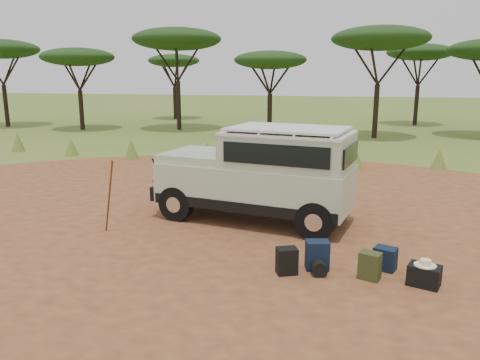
% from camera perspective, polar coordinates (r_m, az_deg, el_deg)
% --- Properties ---
extents(ground, '(140.00, 140.00, 0.00)m').
position_cam_1_polar(ground, '(10.20, -3.47, -6.92)').
color(ground, '#56792B').
rests_on(ground, ground).
extents(dirt_clearing, '(23.00, 23.00, 0.01)m').
position_cam_1_polar(dirt_clearing, '(10.20, -3.47, -6.90)').
color(dirt_clearing, '#9A6232').
rests_on(dirt_clearing, ground).
extents(grass_fringe, '(36.60, 1.60, 0.90)m').
position_cam_1_polar(grass_fringe, '(18.31, 4.86, 3.16)').
color(grass_fringe, '#56792B').
rests_on(grass_fringe, ground).
extents(acacia_treeline, '(46.70, 13.20, 6.26)m').
position_cam_1_polar(acacia_treeline, '(29.10, 9.86, 15.37)').
color(acacia_treeline, black).
rests_on(acacia_treeline, ground).
extents(safari_vehicle, '(4.91, 2.63, 2.27)m').
position_cam_1_polar(safari_vehicle, '(11.02, 2.58, 0.51)').
color(safari_vehicle, '#B0C3A6').
rests_on(safari_vehicle, ground).
extents(walking_staff, '(0.44, 0.28, 1.67)m').
position_cam_1_polar(walking_staff, '(10.57, -15.66, -1.96)').
color(walking_staff, brown).
rests_on(walking_staff, ground).
extents(backpack_black, '(0.43, 0.38, 0.48)m').
position_cam_1_polar(backpack_black, '(8.33, 5.73, -9.81)').
color(backpack_black, black).
rests_on(backpack_black, ground).
extents(backpack_navy, '(0.46, 0.38, 0.54)m').
position_cam_1_polar(backpack_navy, '(8.58, 9.39, -9.04)').
color(backpack_navy, '#111E36').
rests_on(backpack_navy, ground).
extents(backpack_olive, '(0.41, 0.35, 0.48)m').
position_cam_1_polar(backpack_olive, '(8.39, 15.54, -10.07)').
color(backpack_olive, '#353F1D').
rests_on(backpack_olive, ground).
extents(duffel_navy, '(0.45, 0.40, 0.42)m').
position_cam_1_polar(duffel_navy, '(8.86, 17.27, -9.15)').
color(duffel_navy, '#111E36').
rests_on(duffel_navy, ground).
extents(hard_case, '(0.59, 0.50, 0.36)m').
position_cam_1_polar(hard_case, '(8.46, 21.53, -10.79)').
color(hard_case, black).
rests_on(hard_case, ground).
extents(stuff_sack, '(0.32, 0.32, 0.27)m').
position_cam_1_polar(stuff_sack, '(8.40, 9.60, -10.51)').
color(stuff_sack, black).
rests_on(stuff_sack, ground).
extents(safari_hat, '(0.36, 0.36, 0.10)m').
position_cam_1_polar(safari_hat, '(8.37, 21.65, -9.42)').
color(safari_hat, beige).
rests_on(safari_hat, hard_case).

